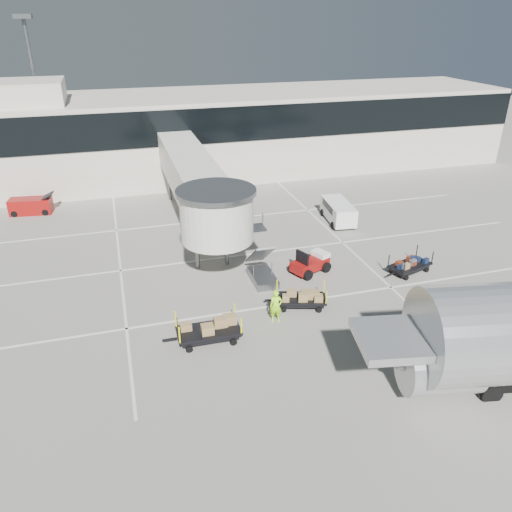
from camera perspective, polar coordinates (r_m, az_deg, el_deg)
The scene contains 11 objects.
ground at distance 28.10m, azimuth 6.52°, elevation -7.24°, with size 140.00×140.00×0.00m, color gray.
lane_markings at distance 35.57m, azimuth -0.15°, elevation 0.54°, with size 40.00×30.00×0.02m.
terminal at distance 53.44m, azimuth -6.15°, elevation 13.83°, with size 64.00×12.11×15.20m.
jet_bridge at distance 35.96m, azimuth -6.58°, elevation 8.00°, with size 5.70×20.40×6.03m.
baggage_tug at distance 32.73m, azimuth 6.27°, elevation -0.84°, with size 2.86×2.45×1.70m.
suitcase_cart at distance 34.12m, azimuth 17.31°, elevation -0.96°, with size 3.56×2.21×1.37m.
box_cart_near at distance 28.90m, azimuth 5.06°, elevation -4.82°, with size 3.60×2.22×1.38m.
box_cart_far at distance 26.13m, azimuth -5.63°, elevation -8.55°, with size 4.03×1.68×1.58m.
ground_worker at distance 27.32m, azimuth 2.30°, elevation -5.76°, with size 0.70×0.46×1.91m, color #A2FF1A.
minivan at distance 41.00m, azimuth 9.33°, elevation 5.23°, with size 2.30×4.48×1.63m.
belt_loader at distance 46.26m, azimuth -24.31°, elevation 5.23°, with size 3.74×1.85×1.73m.
Camera 1 is at (-9.57, -21.48, 15.39)m, focal length 35.00 mm.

